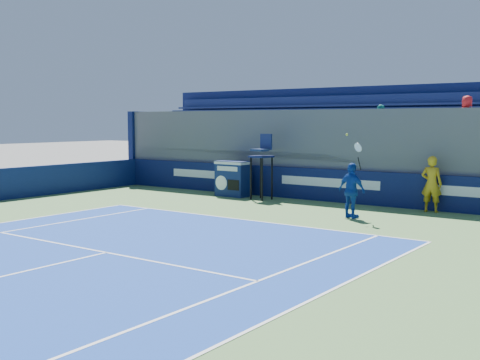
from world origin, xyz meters
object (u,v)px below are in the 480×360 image
Objects in this scene: ball_person at (432,184)px; umpire_chair at (262,159)px; match_clock at (233,178)px; tennis_player at (352,190)px.

umpire_chair is (-6.20, -0.63, 0.60)m from ball_person.
umpire_chair is at bearing -5.55° from match_clock.
ball_person is at bearing 59.47° from tennis_player.
ball_person is 3.06m from tennis_player.
ball_person is at bearing 5.77° from umpire_chair.
umpire_chair is 5.11m from tennis_player.
match_clock is at bearing 160.61° from tennis_player.
tennis_player is (4.64, -2.01, -0.67)m from umpire_chair.
ball_person is 1.31× the size of match_clock.
tennis_player is at bearing -19.39° from match_clock.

